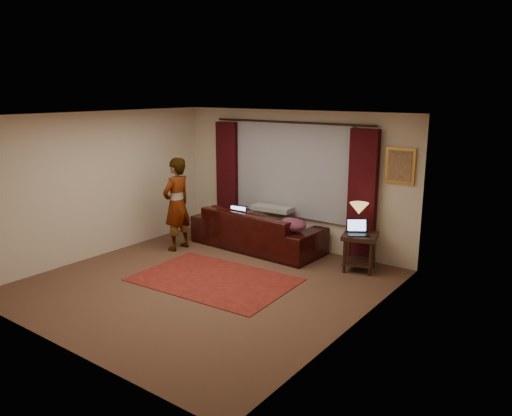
{
  "coord_description": "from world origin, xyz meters",
  "views": [
    {
      "loc": [
        4.99,
        -5.45,
        2.96
      ],
      "look_at": [
        0.1,
        1.2,
        1.0
      ],
      "focal_mm": 35.0,
      "sensor_mm": 36.0,
      "label": 1
    }
  ],
  "objects_px": {
    "tiffany_lamp": "(359,218)",
    "laptop_sofa": "(235,214)",
    "person": "(177,204)",
    "sofa": "(257,222)",
    "end_table": "(359,252)",
    "laptop_table": "(358,228)"
  },
  "relations": [
    {
      "from": "sofa",
      "to": "person",
      "type": "bearing_deg",
      "value": 40.41
    },
    {
      "from": "laptop_table",
      "to": "person",
      "type": "distance_m",
      "value": 3.39
    },
    {
      "from": "sofa",
      "to": "end_table",
      "type": "relative_size",
      "value": 4.09
    },
    {
      "from": "laptop_table",
      "to": "person",
      "type": "xyz_separation_m",
      "value": [
        -3.26,
        -0.9,
        0.12
      ]
    },
    {
      "from": "tiffany_lamp",
      "to": "person",
      "type": "relative_size",
      "value": 0.29
    },
    {
      "from": "laptop_sofa",
      "to": "laptop_table",
      "type": "relative_size",
      "value": 1.07
    },
    {
      "from": "end_table",
      "to": "tiffany_lamp",
      "type": "height_order",
      "value": "tiffany_lamp"
    },
    {
      "from": "tiffany_lamp",
      "to": "laptop_table",
      "type": "height_order",
      "value": "tiffany_lamp"
    },
    {
      "from": "laptop_table",
      "to": "end_table",
      "type": "bearing_deg",
      "value": 50.87
    },
    {
      "from": "end_table",
      "to": "person",
      "type": "relative_size",
      "value": 0.36
    },
    {
      "from": "laptop_sofa",
      "to": "laptop_table",
      "type": "xyz_separation_m",
      "value": [
        2.47,
        0.16,
        0.1
      ]
    },
    {
      "from": "person",
      "to": "laptop_sofa",
      "type": "bearing_deg",
      "value": 131.99
    },
    {
      "from": "person",
      "to": "end_table",
      "type": "bearing_deg",
      "value": 105.47
    },
    {
      "from": "tiffany_lamp",
      "to": "laptop_sofa",
      "type": "bearing_deg",
      "value": -172.47
    },
    {
      "from": "laptop_sofa",
      "to": "person",
      "type": "relative_size",
      "value": 0.23
    },
    {
      "from": "laptop_table",
      "to": "sofa",
      "type": "bearing_deg",
      "value": 144.61
    },
    {
      "from": "sofa",
      "to": "tiffany_lamp",
      "type": "distance_m",
      "value": 2.05
    },
    {
      "from": "sofa",
      "to": "person",
      "type": "relative_size",
      "value": 1.48
    },
    {
      "from": "sofa",
      "to": "laptop_sofa",
      "type": "distance_m",
      "value": 0.45
    },
    {
      "from": "sofa",
      "to": "laptop_table",
      "type": "bearing_deg",
      "value": -179.18
    },
    {
      "from": "person",
      "to": "sofa",
      "type": "bearing_deg",
      "value": 127.37
    },
    {
      "from": "laptop_table",
      "to": "person",
      "type": "relative_size",
      "value": 0.21
    }
  ]
}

